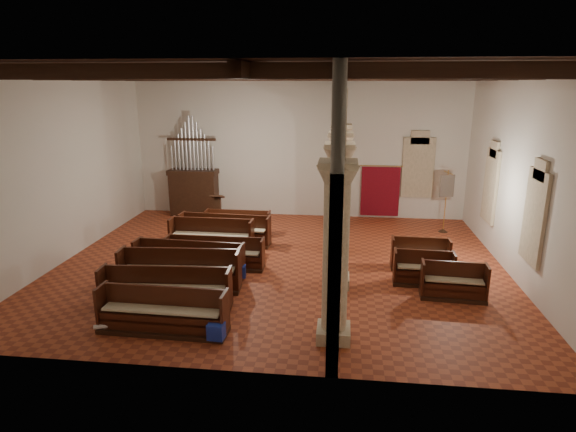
% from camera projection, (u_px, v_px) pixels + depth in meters
% --- Properties ---
extents(floor, '(14.00, 14.00, 0.00)m').
position_uv_depth(floor, '(280.00, 264.00, 15.40)').
color(floor, '#9F4122').
rests_on(floor, ground).
extents(ceiling, '(14.00, 14.00, 0.00)m').
position_uv_depth(ceiling, '(280.00, 68.00, 13.80)').
color(ceiling, black).
rests_on(ceiling, wall_back).
extents(wall_back, '(14.00, 0.02, 6.00)m').
position_uv_depth(wall_back, '(298.00, 146.00, 20.34)').
color(wall_back, silver).
rests_on(wall_back, floor).
extents(wall_front, '(14.00, 0.02, 6.00)m').
position_uv_depth(wall_front, '(238.00, 229.00, 8.86)').
color(wall_front, silver).
rests_on(wall_front, floor).
extents(wall_left, '(0.02, 12.00, 6.00)m').
position_uv_depth(wall_left, '(63.00, 167.00, 15.37)').
color(wall_left, silver).
rests_on(wall_left, floor).
extents(wall_right, '(0.02, 12.00, 6.00)m').
position_uv_depth(wall_right, '(521.00, 176.00, 13.83)').
color(wall_right, silver).
rests_on(wall_right, floor).
extents(ceiling_beams, '(13.80, 11.80, 0.30)m').
position_uv_depth(ceiling_beams, '(280.00, 75.00, 13.85)').
color(ceiling_beams, '#311B0F').
rests_on(ceiling_beams, wall_back).
extents(arcade, '(0.90, 11.90, 6.00)m').
position_uv_depth(arcade, '(340.00, 154.00, 14.25)').
color(arcade, beige).
rests_on(arcade, floor).
extents(window_right_a, '(0.03, 1.00, 2.20)m').
position_uv_depth(window_right_a, '(536.00, 217.00, 12.61)').
color(window_right_a, '#33735C').
rests_on(window_right_a, wall_right).
extents(window_right_b, '(0.03, 1.00, 2.20)m').
position_uv_depth(window_right_b, '(492.00, 186.00, 16.44)').
color(window_right_b, '#33735C').
rests_on(window_right_b, wall_right).
extents(window_back, '(1.00, 0.03, 2.20)m').
position_uv_depth(window_back, '(418.00, 168.00, 19.99)').
color(window_back, '#33735C').
rests_on(window_back, wall_back).
extents(pipe_organ, '(2.10, 0.85, 4.40)m').
position_uv_depth(pipe_organ, '(194.00, 184.00, 20.80)').
color(pipe_organ, '#311B0F').
rests_on(pipe_organ, floor).
extents(lectern, '(0.54, 0.55, 1.33)m').
position_uv_depth(lectern, '(218.00, 212.00, 19.41)').
color(lectern, '#351A11').
rests_on(lectern, floor).
extents(dossal_curtain, '(1.80, 0.07, 2.17)m').
position_uv_depth(dossal_curtain, '(380.00, 191.00, 20.37)').
color(dossal_curtain, maroon).
rests_on(dossal_curtain, floor).
extents(processional_banner, '(0.55, 0.70, 2.44)m').
position_uv_depth(processional_banner, '(445.00, 212.00, 18.50)').
color(processional_banner, '#311B0F').
rests_on(processional_banner, floor).
extents(hymnal_box_a, '(0.38, 0.32, 0.36)m').
position_uv_depth(hymnal_box_a, '(216.00, 331.00, 10.68)').
color(hymnal_box_a, navy).
rests_on(hymnal_box_a, floor).
extents(hymnal_box_b, '(0.33, 0.30, 0.28)m').
position_uv_depth(hymnal_box_b, '(215.00, 287.00, 13.07)').
color(hymnal_box_b, navy).
rests_on(hymnal_box_b, floor).
extents(hymnal_box_c, '(0.39, 0.34, 0.35)m').
position_uv_depth(hymnal_box_c, '(240.00, 271.00, 14.08)').
color(hymnal_box_c, navy).
rests_on(hymnal_box_c, floor).
extents(tube_heater_a, '(1.07, 0.45, 0.11)m').
position_uv_depth(tube_heater_a, '(118.00, 325.00, 11.19)').
color(tube_heater_a, white).
rests_on(tube_heater_a, floor).
extents(tube_heater_b, '(0.96, 0.30, 0.10)m').
position_uv_depth(tube_heater_b, '(159.00, 290.00, 13.10)').
color(tube_heater_b, white).
rests_on(tube_heater_b, floor).
extents(nave_pew_0, '(3.04, 0.79, 1.07)m').
position_uv_depth(nave_pew_0, '(163.00, 318.00, 11.13)').
color(nave_pew_0, '#311B0F').
rests_on(nave_pew_0, floor).
extents(nave_pew_1, '(3.38, 0.94, 1.09)m').
position_uv_depth(nave_pew_1, '(166.00, 295.00, 12.30)').
color(nave_pew_1, '#311B0F').
rests_on(nave_pew_1, floor).
extents(nave_pew_2, '(3.41, 0.99, 1.15)m').
position_uv_depth(nave_pew_2, '(180.00, 276.00, 13.44)').
color(nave_pew_2, '#311B0F').
rests_on(nave_pew_2, floor).
extents(nave_pew_3, '(3.33, 0.91, 1.09)m').
position_uv_depth(nave_pew_3, '(189.00, 266.00, 14.28)').
color(nave_pew_3, '#311B0F').
rests_on(nave_pew_3, floor).
extents(nave_pew_4, '(3.08, 0.66, 0.99)m').
position_uv_depth(nave_pew_4, '(215.00, 258.00, 15.03)').
color(nave_pew_4, '#311B0F').
rests_on(nave_pew_4, floor).
extents(nave_pew_5, '(2.87, 0.80, 1.15)m').
position_uv_depth(nave_pew_5, '(212.00, 241.00, 16.46)').
color(nave_pew_5, '#311B0F').
rests_on(nave_pew_5, floor).
extents(nave_pew_6, '(3.32, 0.92, 1.07)m').
position_uv_depth(nave_pew_6, '(225.00, 234.00, 17.24)').
color(nave_pew_6, '#311B0F').
rests_on(nave_pew_6, floor).
extents(nave_pew_7, '(2.48, 0.66, 0.95)m').
position_uv_depth(nave_pew_7, '(238.00, 227.00, 18.26)').
color(nave_pew_7, '#311B0F').
rests_on(nave_pew_7, floor).
extents(aisle_pew_0, '(1.75, 0.77, 0.99)m').
position_uv_depth(aisle_pew_0, '(453.00, 286.00, 12.88)').
color(aisle_pew_0, '#311B0F').
rests_on(aisle_pew_0, floor).
extents(aisle_pew_1, '(1.72, 0.74, 0.99)m').
position_uv_depth(aisle_pew_1, '(423.00, 273.00, 13.78)').
color(aisle_pew_1, '#311B0F').
rests_on(aisle_pew_1, floor).
extents(aisle_pew_2, '(1.78, 0.70, 0.99)m').
position_uv_depth(aisle_pew_2, '(420.00, 259.00, 14.92)').
color(aisle_pew_2, '#311B0F').
rests_on(aisle_pew_2, floor).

